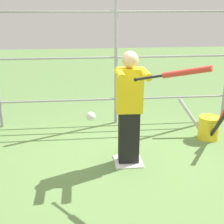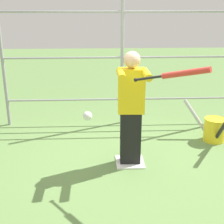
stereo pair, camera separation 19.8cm
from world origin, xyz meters
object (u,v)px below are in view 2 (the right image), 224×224
at_px(batter, 131,106).
at_px(bat_bucket, 215,129).
at_px(softball_in_flight, 87,116).
at_px(baseball_bat_swinging, 179,74).

bearing_deg(batter, bat_bucket, -154.84).
bearing_deg(softball_in_flight, baseball_bat_swinging, -165.31).
xyz_separation_m(batter, baseball_bat_swinging, (-0.42, 0.75, 0.61)).
height_order(batter, bat_bucket, batter).
relative_size(batter, baseball_bat_swinging, 2.19).
relative_size(batter, bat_bucket, 1.60).
distance_m(softball_in_flight, bat_bucket, 2.80).
xyz_separation_m(batter, softball_in_flight, (0.56, 1.01, 0.24)).
bearing_deg(softball_in_flight, bat_bucket, -140.04).
height_order(baseball_bat_swinging, bat_bucket, baseball_bat_swinging).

